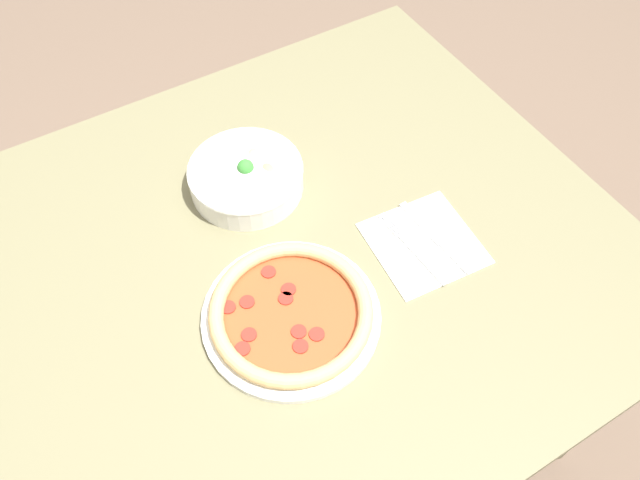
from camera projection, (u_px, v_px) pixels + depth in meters
name	position (u px, v px, depth m)	size (l,w,h in m)	color
ground_plane	(282.00, 416.00, 1.75)	(8.00, 8.00, 0.00)	brown
dining_table	(265.00, 292.00, 1.20)	(1.33, 1.06, 0.77)	#706B4C
pizza	(291.00, 313.00, 1.05)	(0.30, 0.30, 0.04)	white
bowl	(246.00, 176.00, 1.21)	(0.22, 0.22, 0.07)	white
napkin	(424.00, 243.00, 1.15)	(0.20, 0.20, 0.00)	white
fork	(412.00, 249.00, 1.14)	(0.02, 0.19, 0.00)	silver
knife	(437.00, 240.00, 1.15)	(0.02, 0.19, 0.01)	silver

